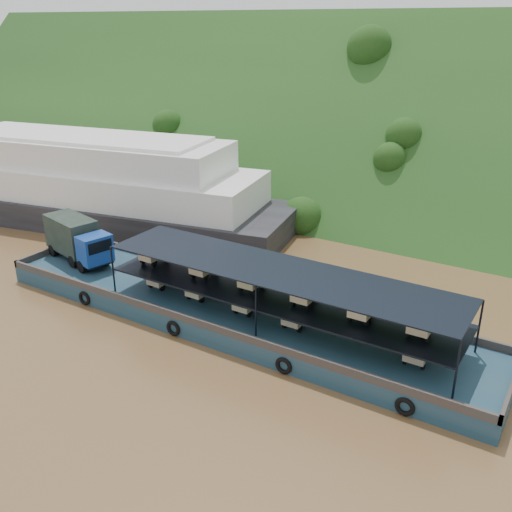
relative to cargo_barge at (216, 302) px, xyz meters
The scene contains 4 objects.
ground 3.07m from the cargo_barge, 19.73° to the left, with size 160.00×160.00×0.00m, color brown.
hillside 37.08m from the cargo_barge, 85.84° to the left, with size 140.00×28.00×28.00m, color #1C3C16.
cargo_barge is the anchor object (origin of this frame).
passenger_ferry 25.23m from the cargo_barge, 156.25° to the left, with size 43.06×18.34×8.47m.
Camera 1 is at (17.59, -28.53, 18.55)m, focal length 40.00 mm.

